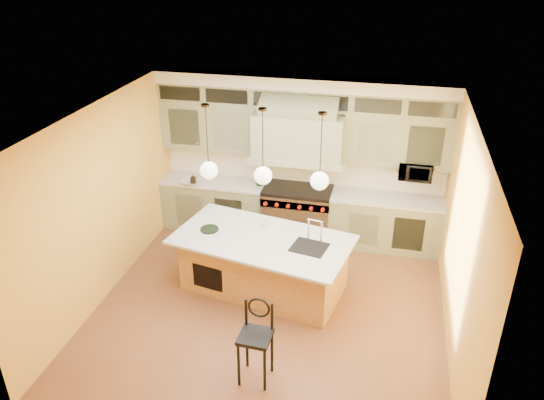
% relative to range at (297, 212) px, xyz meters
% --- Properties ---
extents(floor, '(5.00, 5.00, 0.00)m').
position_rel_range_xyz_m(floor, '(0.00, -2.14, -0.49)').
color(floor, brown).
rests_on(floor, ground).
extents(ceiling, '(5.00, 5.00, 0.00)m').
position_rel_range_xyz_m(ceiling, '(0.00, -2.14, 2.41)').
color(ceiling, white).
rests_on(ceiling, wall_back).
extents(wall_back, '(5.00, 0.00, 5.00)m').
position_rel_range_xyz_m(wall_back, '(0.00, 0.36, 0.96)').
color(wall_back, gold).
rests_on(wall_back, ground).
extents(wall_front, '(5.00, 0.00, 5.00)m').
position_rel_range_xyz_m(wall_front, '(0.00, -4.64, 0.96)').
color(wall_front, gold).
rests_on(wall_front, ground).
extents(wall_left, '(0.00, 5.00, 5.00)m').
position_rel_range_xyz_m(wall_left, '(-2.50, -2.14, 0.96)').
color(wall_left, gold).
rests_on(wall_left, ground).
extents(wall_right, '(0.00, 5.00, 5.00)m').
position_rel_range_xyz_m(wall_right, '(2.50, -2.14, 0.96)').
color(wall_right, gold).
rests_on(wall_right, ground).
extents(back_cabinetry, '(5.00, 0.77, 2.90)m').
position_rel_range_xyz_m(back_cabinetry, '(0.00, 0.09, 0.94)').
color(back_cabinetry, gray).
rests_on(back_cabinetry, floor).
extents(range, '(1.20, 0.74, 0.96)m').
position_rel_range_xyz_m(range, '(0.00, 0.00, 0.00)').
color(range, silver).
rests_on(range, floor).
extents(kitchen_island, '(2.81, 1.84, 1.35)m').
position_rel_range_xyz_m(kitchen_island, '(-0.20, -1.70, -0.01)').
color(kitchen_island, '#936134').
rests_on(kitchen_island, floor).
extents(counter_stool, '(0.40, 0.40, 1.10)m').
position_rel_range_xyz_m(counter_stool, '(0.15, -3.51, 0.14)').
color(counter_stool, black).
rests_on(counter_stool, floor).
extents(microwave, '(0.54, 0.37, 0.30)m').
position_rel_range_xyz_m(microwave, '(1.95, 0.11, 0.96)').
color(microwave, black).
rests_on(microwave, back_cabinetry).
extents(oil_bottle_a, '(0.14, 0.14, 0.33)m').
position_rel_range_xyz_m(oil_bottle_a, '(-0.70, 0.01, 0.62)').
color(oil_bottle_a, black).
rests_on(oil_bottle_a, back_cabinetry).
extents(oil_bottle_b, '(0.10, 0.11, 0.21)m').
position_rel_range_xyz_m(oil_bottle_b, '(-1.86, -0.22, 0.56)').
color(oil_bottle_b, black).
rests_on(oil_bottle_b, back_cabinetry).
extents(fruit_bowl, '(0.33, 0.33, 0.08)m').
position_rel_range_xyz_m(fruit_bowl, '(-1.90, -0.22, 0.49)').
color(fruit_bowl, silver).
rests_on(fruit_bowl, back_cabinetry).
extents(cup, '(0.12, 0.12, 0.11)m').
position_rel_range_xyz_m(cup, '(-0.25, -1.41, 0.49)').
color(cup, silver).
rests_on(cup, kitchen_island).
extents(pendant_left, '(0.26, 0.26, 1.11)m').
position_rel_range_xyz_m(pendant_left, '(-1.00, -1.69, 1.46)').
color(pendant_left, '#2D2319').
rests_on(pendant_left, ceiling).
extents(pendant_center, '(0.26, 0.26, 1.11)m').
position_rel_range_xyz_m(pendant_center, '(-0.20, -1.69, 1.46)').
color(pendant_center, '#2D2319').
rests_on(pendant_center, ceiling).
extents(pendant_right, '(0.26, 0.26, 1.11)m').
position_rel_range_xyz_m(pendant_right, '(0.60, -1.69, 1.46)').
color(pendant_right, '#2D2319').
rests_on(pendant_right, ceiling).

